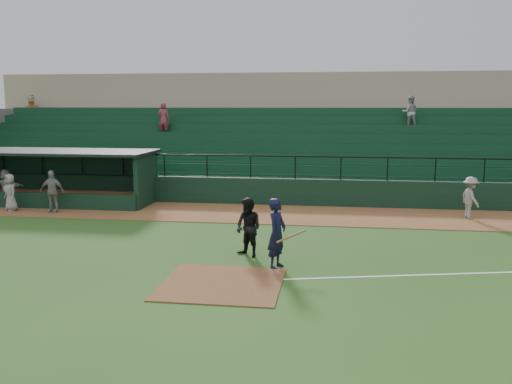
# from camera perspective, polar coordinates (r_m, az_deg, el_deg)

# --- Properties ---
(ground) EXTENTS (90.00, 90.00, 0.00)m
(ground) POSITION_cam_1_polar(r_m,az_deg,el_deg) (15.00, -2.78, -8.28)
(ground) COLOR #284E19
(ground) RESTS_ON ground
(warning_track) EXTENTS (40.00, 4.00, 0.03)m
(warning_track) POSITION_cam_1_polar(r_m,az_deg,el_deg) (22.67, 1.09, -2.28)
(warning_track) COLOR brown
(warning_track) RESTS_ON ground
(home_plate_dirt) EXTENTS (3.00, 3.00, 0.03)m
(home_plate_dirt) POSITION_cam_1_polar(r_m,az_deg,el_deg) (14.07, -3.57, -9.42)
(home_plate_dirt) COLOR brown
(home_plate_dirt) RESTS_ON ground
(stadium_structure) EXTENTS (38.00, 13.08, 6.40)m
(stadium_structure) POSITION_cam_1_polar(r_m,az_deg,el_deg) (30.71, 3.09, 5.00)
(stadium_structure) COLOR black
(stadium_structure) RESTS_ON ground
(dugout) EXTENTS (8.90, 3.20, 2.42)m
(dugout) POSITION_cam_1_polar(r_m,az_deg,el_deg) (26.91, -19.53, 1.84)
(dugout) COLOR black
(dugout) RESTS_ON ground
(batter_at_plate) EXTENTS (1.13, 0.82, 1.95)m
(batter_at_plate) POSITION_cam_1_polar(r_m,az_deg,el_deg) (15.14, 2.18, -4.30)
(batter_at_plate) COLOR black
(batter_at_plate) RESTS_ON ground
(umpire) EXTENTS (1.08, 1.03, 1.75)m
(umpire) POSITION_cam_1_polar(r_m,az_deg,el_deg) (16.28, -0.78, -3.70)
(umpire) COLOR black
(umpire) RESTS_ON ground
(runner) EXTENTS (0.89, 1.19, 1.65)m
(runner) POSITION_cam_1_polar(r_m,az_deg,el_deg) (23.14, 21.30, -0.55)
(runner) COLOR gray
(runner) RESTS_ON warning_track
(dugout_player_a) EXTENTS (1.04, 0.48, 1.75)m
(dugout_player_a) POSITION_cam_1_polar(r_m,az_deg,el_deg) (24.36, -20.35, 0.07)
(dugout_player_a) COLOR gray
(dugout_player_a) RESTS_ON warning_track
(dugout_player_b) EXTENTS (0.91, 0.83, 1.56)m
(dugout_player_b) POSITION_cam_1_polar(r_m,az_deg,el_deg) (25.35, -24.07, -0.04)
(dugout_player_b) COLOR gray
(dugout_player_b) RESTS_ON warning_track
(dugout_player_c) EXTENTS (1.54, 0.59, 1.62)m
(dugout_player_c) POSITION_cam_1_polar(r_m,az_deg,el_deg) (26.84, -24.40, 0.47)
(dugout_player_c) COLOR gray
(dugout_player_c) RESTS_ON warning_track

